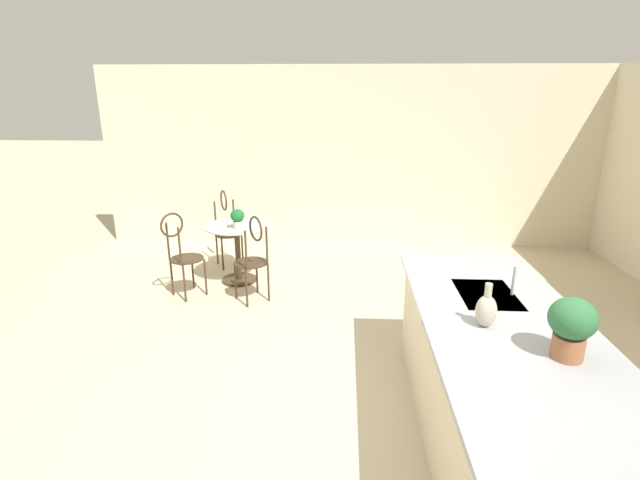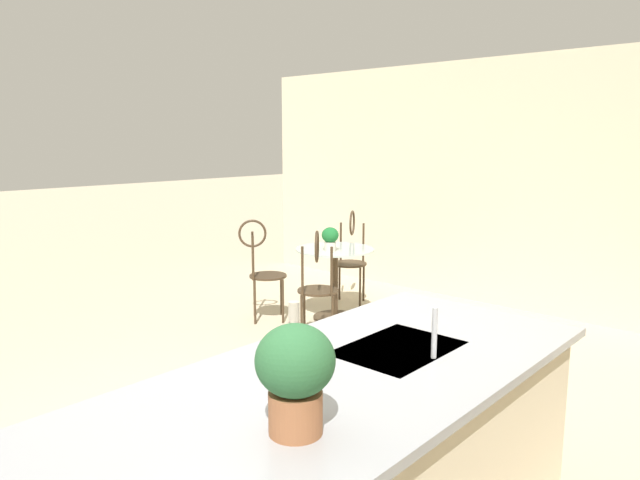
% 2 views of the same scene
% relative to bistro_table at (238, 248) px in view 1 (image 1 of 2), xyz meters
% --- Properties ---
extents(ground_plane, '(40.00, 40.00, 0.00)m').
position_rel_bistro_table_xyz_m(ground_plane, '(2.60, 1.53, -0.45)').
color(ground_plane, beige).
extents(wall_left_window, '(0.12, 7.80, 2.70)m').
position_rel_bistro_table_xyz_m(wall_left_window, '(-1.66, 1.53, 0.90)').
color(wall_left_window, beige).
rests_on(wall_left_window, ground).
extents(kitchen_island, '(2.80, 1.06, 0.92)m').
position_rel_bistro_table_xyz_m(kitchen_island, '(2.90, 2.38, 0.02)').
color(kitchen_island, beige).
rests_on(kitchen_island, ground).
extents(bistro_table, '(0.80, 0.80, 0.74)m').
position_rel_bistro_table_xyz_m(bistro_table, '(0.00, 0.00, 0.00)').
color(bistro_table, '#3D2D1E').
rests_on(bistro_table, ground).
extents(chair_near_window, '(0.53, 0.53, 1.04)m').
position_rel_bistro_table_xyz_m(chair_near_window, '(0.61, 0.32, 0.13)').
color(chair_near_window, '#3D2D1E').
rests_on(chair_near_window, ground).
extents(chair_by_island, '(0.52, 0.52, 1.04)m').
position_rel_bistro_table_xyz_m(chair_by_island, '(-0.59, -0.27, 0.13)').
color(chair_by_island, '#3D2D1E').
rests_on(chair_by_island, ground).
extents(chair_toward_desk, '(0.54, 0.54, 1.04)m').
position_rel_bistro_table_xyz_m(chair_toward_desk, '(0.51, -0.53, 0.13)').
color(chair_toward_desk, '#3D2D1E').
rests_on(chair_toward_desk, ground).
extents(sink_faucet, '(0.02, 0.02, 0.22)m').
position_rel_bistro_table_xyz_m(sink_faucet, '(2.35, 2.56, 0.58)').
color(sink_faucet, '#B2B5BA').
rests_on(sink_faucet, kitchen_island).
extents(potted_plant_on_table, '(0.17, 0.17, 0.24)m').
position_rel_bistro_table_xyz_m(potted_plant_on_table, '(0.13, 0.05, 0.43)').
color(potted_plant_on_table, beige).
rests_on(potted_plant_on_table, bistro_table).
extents(potted_plant_counter_near, '(0.25, 0.25, 0.36)m').
position_rel_bistro_table_xyz_m(potted_plant_counter_near, '(3.20, 2.57, 0.68)').
color(potted_plant_counter_near, '#9E603D').
rests_on(potted_plant_counter_near, kitchen_island).
extents(vase_on_counter, '(0.13, 0.13, 0.29)m').
position_rel_bistro_table_xyz_m(vase_on_counter, '(2.85, 2.22, 0.58)').
color(vase_on_counter, '#BCB29E').
rests_on(vase_on_counter, kitchen_island).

